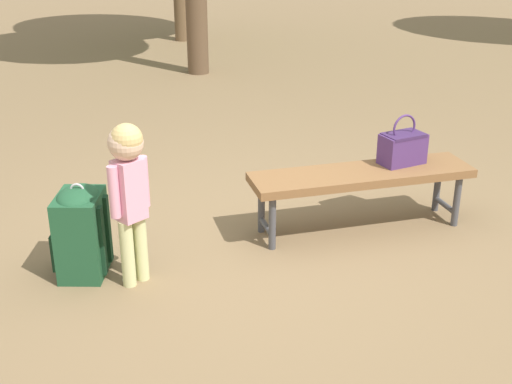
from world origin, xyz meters
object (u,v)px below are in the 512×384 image
child_standing (129,179)px  backpack_large (81,229)px  park_bench (362,178)px  handbag (403,147)px

child_standing → backpack_large: (0.25, -0.27, -0.39)m
park_bench → child_standing: (1.68, -0.03, 0.30)m
handbag → child_standing: size_ratio=0.35×
backpack_large → park_bench: bearing=171.3°
park_bench → handbag: bearing=178.9°
park_bench → handbag: (-0.34, 0.01, 0.18)m
backpack_large → child_standing: bearing=133.0°
handbag → backpack_large: 2.31m
handbag → backpack_large: handbag is taller
park_bench → backpack_large: bearing=-8.7°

